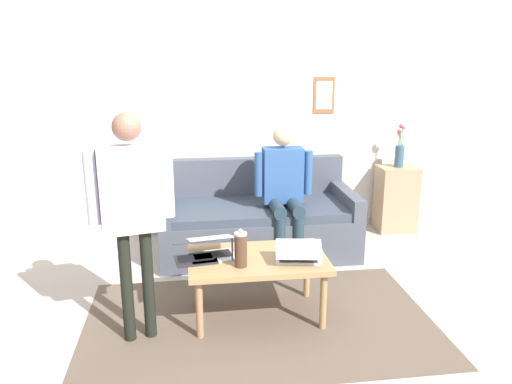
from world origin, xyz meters
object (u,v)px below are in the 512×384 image
Objects in this scene: coffee_table at (257,264)px; laptop_center at (212,250)px; person_standing at (131,200)px; interior_door at (12,146)px; laptop_right at (195,254)px; flower_vase at (399,153)px; person_seated at (284,185)px; laptop_left at (298,255)px; side_shelf at (396,199)px; couch at (257,221)px; french_press at (241,249)px.

coffee_table is 2.68× the size of laptop_center.
interior_door is at bearing -56.02° from person_standing.
laptop_right is 2.81m from flower_vase.
interior_door is at bearing -16.81° from person_seated.
laptop_center is at bearing -16.72° from laptop_left.
coffee_table is 0.47m from laptop_right.
laptop_center is 2.66m from side_shelf.
coffee_table is (0.18, 1.29, 0.12)m from couch.
french_press is 0.18× the size of person_standing.
person_standing is (0.71, 0.05, 0.40)m from french_press.
laptop_right is at bearing 21.07° from laptop_center.
side_shelf reaches higher than laptop_center.
interior_door is 5.58× the size of laptop_left.
person_seated reaches higher than flower_vase.
laptop_left is at bearing 158.73° from coffee_table.
person_standing reaches higher than person_seated.
side_shelf is (-1.51, -1.79, -0.16)m from laptop_left.
flower_vase is (-4.02, 0.18, -0.15)m from interior_door.
person_seated is at bearing 134.56° from couch.
french_press reaches higher than coffee_table.
person_seated reaches higher than laptop_right.
french_press is at bearing 43.41° from flower_vase.
french_press reaches higher than laptop_right.
laptop_center is 1.25m from person_seated.
couch is 1.20× the size of person_standing.
person_standing is at bearing 3.68° from french_press.
flower_vase is 1.52m from person_seated.
flower_vase is (-1.79, -1.68, 0.45)m from coffee_table.
flower_vase is (-1.61, -0.39, 0.57)m from couch.
french_press is 2.67m from flower_vase.
couch is 1.43m from laptop_right.
laptop_left is 0.97× the size of laptop_center.
interior_door is 1.08× the size of couch.
laptop_right is 0.67m from person_standing.
french_press reaches higher than laptop_left.
interior_door reaches higher than person_seated.
couch reaches higher than side_shelf.
laptop_right is 0.21× the size of person_standing.
person_standing is (0.40, 0.22, 0.49)m from laptop_right.
laptop_right is 0.70× the size of flower_vase.
laptop_left and laptop_center have the same top height.
french_press is at bearing 151.76° from laptop_right.
interior_door reaches higher than laptop_center.
laptop_right is 0.26× the size of person_seated.
french_press is at bearing 65.98° from person_seated.
interior_door is 2.93m from french_press.
french_press is 0.59× the size of flower_vase.
person_standing reaches higher than couch.
laptop_center is 0.30m from french_press.
interior_door is 2.77m from person_seated.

